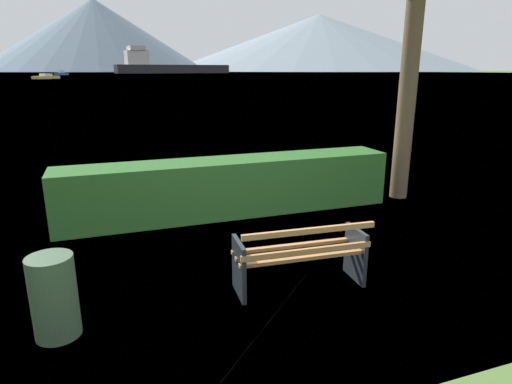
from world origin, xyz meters
The scene contains 9 objects.
ground_plane centered at (0.00, 0.00, 0.00)m, with size 1400.00×1400.00×0.00m, color #4C6B33.
water_surface centered at (0.00, 308.01, 0.00)m, with size 620.00×620.00×0.00m, color #6B8EA3.
park_bench centered at (0.00, -0.06, 0.42)m, with size 1.62×0.67×0.87m.
hedge_row centered at (0.00, 2.98, 0.51)m, with size 6.06×0.86×1.01m, color #285B23.
trash_bin centered at (-2.71, -0.14, 0.42)m, with size 0.44×0.44×0.85m, color #385138.
cargo_ship_large centered at (40.27, 294.42, 4.68)m, with size 76.41×23.41×16.73m.
sailboat_mid centered at (-17.53, 216.39, 0.76)m, with size 5.88×7.18×2.12m.
tender_far centered at (-15.62, 131.72, 0.51)m, with size 6.82×7.92×1.44m.
distant_hills centered at (70.75, 569.43, 39.26)m, with size 943.99×423.26×81.39m.
Camera 1 is at (-2.10, -4.38, 2.58)m, focal length 30.37 mm.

